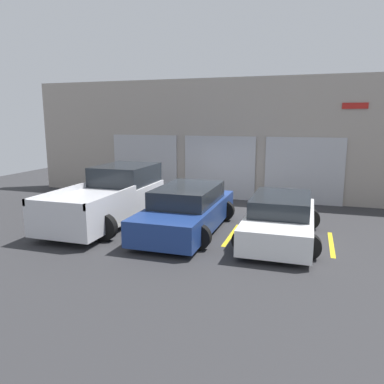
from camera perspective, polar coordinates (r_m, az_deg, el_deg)
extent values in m
plane|color=#2D2D30|center=(13.17, 1.90, -3.56)|extent=(28.00, 28.00, 0.00)
cube|color=#9E9389|center=(15.96, 5.23, 8.01)|extent=(17.78, 0.60, 4.97)
cube|color=#ADADB2|center=(16.91, -7.16, 4.15)|extent=(3.01, 0.08, 2.63)
cube|color=#ADADB2|center=(15.78, 4.18, 3.73)|extent=(3.01, 0.08, 2.63)
cube|color=#ADADB2|center=(15.36, 16.67, 3.09)|extent=(3.01, 0.08, 2.63)
cube|color=#B21E19|center=(15.31, 23.61, 11.96)|extent=(0.90, 0.03, 0.22)
cube|color=silver|center=(12.34, -12.95, -1.77)|extent=(1.92, 5.13, 0.86)
cube|color=#1E2328|center=(13.42, -10.04, 2.67)|extent=(1.77, 2.31, 0.66)
cube|color=silver|center=(11.82, -19.76, -0.13)|extent=(0.08, 2.82, 0.18)
cube|color=silver|center=(10.81, -11.97, -0.71)|extent=(0.08, 2.82, 0.18)
cube|color=silver|center=(10.20, -20.29, -1.85)|extent=(1.92, 0.08, 0.18)
cylinder|color=black|center=(14.16, -12.61, -1.20)|extent=(0.76, 0.22, 0.76)
cylinder|color=black|center=(13.39, -6.31, -1.69)|extent=(0.76, 0.22, 0.76)
cylinder|color=black|center=(11.61, -20.54, -4.33)|extent=(0.76, 0.22, 0.76)
cylinder|color=black|center=(10.66, -13.29, -5.25)|extent=(0.76, 0.22, 0.76)
cube|color=white|center=(10.74, 13.29, -4.68)|extent=(1.76, 4.27, 0.64)
cube|color=#1E2328|center=(10.71, 13.47, -1.70)|extent=(1.55, 2.35, 0.45)
cylinder|color=black|center=(12.12, 10.14, -3.47)|extent=(0.64, 0.22, 0.64)
cylinder|color=black|center=(12.03, 17.44, -3.92)|extent=(0.64, 0.22, 0.64)
cylinder|color=black|center=(9.61, 7.99, -7.27)|extent=(0.64, 0.22, 0.64)
cylinder|color=black|center=(9.49, 17.27, -7.90)|extent=(0.64, 0.22, 0.64)
cube|color=navy|center=(11.25, -0.78, -3.48)|extent=(1.84, 4.78, 0.69)
cube|color=#1E2328|center=(11.23, -0.59, -0.37)|extent=(1.62, 2.63, 0.51)
cylinder|color=black|center=(12.91, -2.09, -2.33)|extent=(0.67, 0.22, 0.67)
cylinder|color=black|center=(12.47, 4.93, -2.85)|extent=(0.67, 0.22, 0.67)
cylinder|color=black|center=(10.27, -7.73, -5.96)|extent=(0.67, 0.22, 0.67)
cylinder|color=black|center=(9.71, 0.99, -6.87)|extent=(0.67, 0.22, 0.67)
cube|color=gold|center=(13.23, -17.97, -4.02)|extent=(0.12, 2.20, 0.01)
cube|color=gold|center=(11.88, -7.09, -5.25)|extent=(0.12, 2.20, 0.01)
cube|color=gold|center=(11.05, 6.04, -6.48)|extent=(0.12, 2.20, 0.01)
cube|color=gold|center=(10.87, 20.47, -7.44)|extent=(0.12, 2.20, 0.01)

